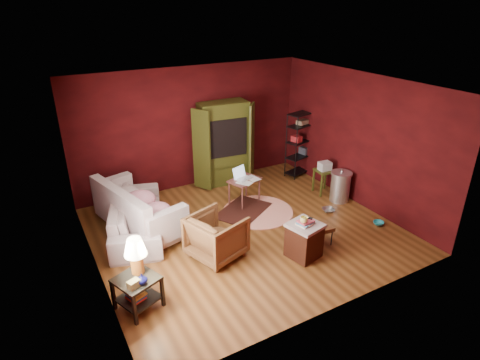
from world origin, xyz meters
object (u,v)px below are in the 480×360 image
object	(u,v)px
armchair	(216,234)
side_table	(136,268)
sofa	(136,210)
tv_armoire	(223,142)
hamper	(304,240)
laptop_desk	(244,182)
wire_shelving	(301,141)

from	to	relation	value
armchair	side_table	bearing A→B (deg)	91.10
sofa	tv_armoire	bearing A→B (deg)	-46.79
armchair	side_table	world-z (taller)	side_table
sofa	armchair	bearing A→B (deg)	-129.93
hamper	tv_armoire	distance (m)	3.56
laptop_desk	tv_armoire	xyz separation A→B (m)	(0.13, 1.23, 0.53)
side_table	laptop_desk	distance (m)	3.58
hamper	tv_armoire	size ratio (longest dim) A/B	0.37
side_table	tv_armoire	world-z (taller)	tv_armoire
laptop_desk	tv_armoire	size ratio (longest dim) A/B	0.41
laptop_desk	hamper	bearing A→B (deg)	-112.03
armchair	tv_armoire	distance (m)	3.19
sofa	hamper	size ratio (longest dim) A/B	3.15
sofa	laptop_desk	world-z (taller)	sofa
sofa	side_table	bearing A→B (deg)	-178.05
sofa	armchair	size ratio (longest dim) A/B	2.67
wire_shelving	sofa	bearing A→B (deg)	174.74
hamper	wire_shelving	xyz separation A→B (m)	(2.13, 2.95, 0.55)
tv_armoire	armchair	bearing A→B (deg)	-114.16
side_table	wire_shelving	xyz separation A→B (m)	(4.97, 2.74, 0.24)
side_table	tv_armoire	bearing A→B (deg)	46.87
side_table	laptop_desk	bearing A→B (deg)	34.82
sofa	side_table	size ratio (longest dim) A/B	2.13
hamper	sofa	bearing A→B (deg)	135.43
sofa	side_table	world-z (taller)	side_table
sofa	wire_shelving	xyz separation A→B (m)	(4.42, 0.69, 0.44)
laptop_desk	tv_armoire	world-z (taller)	tv_armoire
sofa	wire_shelving	bearing A→B (deg)	-63.91
hamper	wire_shelving	bearing A→B (deg)	54.11
laptop_desk	wire_shelving	size ratio (longest dim) A/B	0.51
armchair	laptop_desk	world-z (taller)	armchair
laptop_desk	tv_armoire	bearing A→B (deg)	64.30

